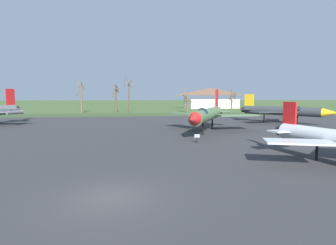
{
  "coord_description": "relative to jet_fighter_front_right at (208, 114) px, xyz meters",
  "views": [
    {
      "loc": [
        1.45,
        -12.49,
        4.84
      ],
      "look_at": [
        4.68,
        18.37,
        1.76
      ],
      "focal_mm": 28.61,
      "sensor_mm": 36.0,
      "label": 1
    }
  ],
  "objects": [
    {
      "name": "jet_fighter_rear_left",
      "position": [
        16.21,
        9.91,
        -0.15
      ],
      "size": [
        12.33,
        14.07,
        5.18
      ],
      "color": "#33383D",
      "rests_on": "ground"
    },
    {
      "name": "bare_tree_far_left",
      "position": [
        -25.58,
        44.1,
        2.16
      ],
      "size": [
        2.5,
        2.45,
        9.02
      ],
      "color": "brown",
      "rests_on": "ground"
    },
    {
      "name": "bare_tree_right_of_center",
      "position": [
        4.7,
        42.27,
        0.93
      ],
      "size": [
        2.91,
        2.92,
        7.15
      ],
      "color": "brown",
      "rests_on": "ground"
    },
    {
      "name": "asphalt_apron",
      "position": [
        -10.35,
        -3.14,
        -2.39
      ],
      "size": [
        102.47,
        63.35,
        0.05
      ],
      "primitive_type": "cube",
      "color": "#333335",
      "rests_on": "ground"
    },
    {
      "name": "bare_tree_left_of_center",
      "position": [
        -15.75,
        43.65,
        1.88
      ],
      "size": [
        2.13,
        1.95,
        8.11
      ],
      "color": "brown",
      "rests_on": "ground"
    },
    {
      "name": "grass_verge_strip",
      "position": [
        -10.35,
        34.53,
        -2.39
      ],
      "size": [
        162.47,
        12.0,
        0.06
      ],
      "primitive_type": "cube",
      "color": "#374C28",
      "rests_on": "ground"
    },
    {
      "name": "ground_plane",
      "position": [
        -10.35,
        -22.15,
        -2.42
      ],
      "size": [
        600.0,
        600.0,
        0.0
      ],
      "primitive_type": "plane",
      "color": "#425B2D"
    },
    {
      "name": "jet_fighter_front_right",
      "position": [
        0.0,
        0.0,
        0.0
      ],
      "size": [
        11.71,
        15.99,
        5.85
      ],
      "color": "#4C6B47",
      "rests_on": "ground"
    },
    {
      "name": "info_placard_front_right",
      "position": [
        -3.18,
        -8.27,
        -1.81
      ],
      "size": [
        0.55,
        0.29,
        0.98
      ],
      "color": "black",
      "rests_on": "ground"
    },
    {
      "name": "bare_tree_center",
      "position": [
        -12.01,
        41.27,
        2.65
      ],
      "size": [
        2.37,
        2.53,
        10.0
      ],
      "color": "brown",
      "rests_on": "ground"
    },
    {
      "name": "visitor_building",
      "position": [
        19.38,
        69.78,
        1.7
      ],
      "size": [
        22.41,
        12.68,
        8.14
      ],
      "color": "beige",
      "rests_on": "ground"
    },
    {
      "name": "bare_tree_far_right",
      "position": [
        17.45,
        40.3,
        1.28
      ],
      "size": [
        3.18,
        3.19,
        6.73
      ],
      "color": "brown",
      "rests_on": "ground"
    }
  ]
}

